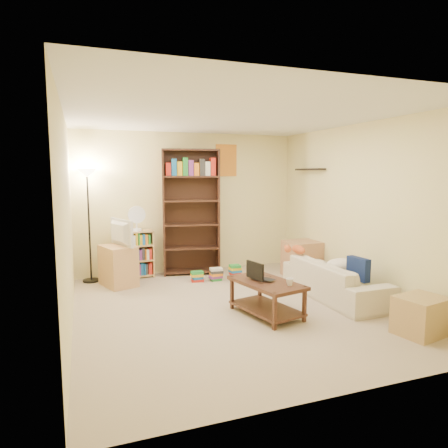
% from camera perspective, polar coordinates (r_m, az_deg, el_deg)
% --- Properties ---
extents(room, '(4.50, 4.54, 2.52)m').
position_cam_1_polar(room, '(5.12, 1.40, 5.48)').
color(room, '#BBAE8C').
rests_on(room, ground).
extents(sofa, '(1.81, 0.73, 0.52)m').
position_cam_1_polar(sofa, '(6.01, 15.55, -7.66)').
color(sofa, beige).
rests_on(sofa, ground).
extents(navy_pillow, '(0.14, 0.35, 0.31)m').
position_cam_1_polar(navy_pillow, '(5.71, 18.63, -6.10)').
color(navy_pillow, navy).
rests_on(navy_pillow, sofa).
extents(cream_blanket, '(0.48, 0.34, 0.21)m').
position_cam_1_polar(cream_blanket, '(6.07, 16.37, -5.71)').
color(cream_blanket, white).
rests_on(cream_blanket, sofa).
extents(tabby_cat, '(0.41, 0.15, 0.14)m').
position_cam_1_polar(tabby_cat, '(6.37, 10.32, -3.60)').
color(tabby_cat, '#D35D2C').
rests_on(tabby_cat, sofa).
extents(coffee_table, '(0.76, 1.08, 0.44)m').
position_cam_1_polar(coffee_table, '(5.12, 6.10, -9.77)').
color(coffee_table, '#492A1C').
rests_on(coffee_table, ground).
extents(laptop, '(0.54, 0.53, 0.03)m').
position_cam_1_polar(laptop, '(5.16, 5.70, -7.71)').
color(laptop, black).
rests_on(laptop, coffee_table).
extents(laptop_screen, '(0.09, 0.32, 0.22)m').
position_cam_1_polar(laptop_screen, '(5.05, 4.44, -6.66)').
color(laptop_screen, white).
rests_on(laptop_screen, laptop).
extents(mug, '(0.11, 0.11, 0.09)m').
position_cam_1_polar(mug, '(4.92, 9.35, -8.17)').
color(mug, white).
rests_on(mug, coffee_table).
extents(tv_remote, '(0.14, 0.18, 0.02)m').
position_cam_1_polar(tv_remote, '(5.39, 4.82, -7.09)').
color(tv_remote, black).
rests_on(tv_remote, coffee_table).
extents(tv_stand, '(0.61, 0.71, 0.64)m').
position_cam_1_polar(tv_stand, '(6.60, -14.86, -5.79)').
color(tv_stand, tan).
rests_on(tv_stand, ground).
extents(television, '(0.79, 0.56, 0.42)m').
position_cam_1_polar(television, '(6.50, -15.02, -1.22)').
color(television, black).
rests_on(television, tv_stand).
extents(tall_bookshelf, '(1.03, 0.51, 2.20)m').
position_cam_1_polar(tall_bookshelf, '(7.02, -4.73, 2.15)').
color(tall_bookshelf, '#3C2017').
rests_on(tall_bookshelf, ground).
extents(short_bookshelf, '(0.65, 0.30, 0.81)m').
position_cam_1_polar(short_bookshelf, '(7.00, -12.64, -4.25)').
color(short_bookshelf, tan).
rests_on(short_bookshelf, ground).
extents(desk_fan, '(0.29, 0.16, 0.42)m').
position_cam_1_polar(desk_fan, '(6.87, -12.37, 0.93)').
color(desk_fan, white).
rests_on(desk_fan, short_bookshelf).
extents(floor_lamp, '(0.31, 0.31, 1.86)m').
position_cam_1_polar(floor_lamp, '(6.83, -18.90, 4.34)').
color(floor_lamp, black).
rests_on(floor_lamp, ground).
extents(side_table, '(0.55, 0.55, 0.62)m').
position_cam_1_polar(side_table, '(7.07, 11.04, -4.91)').
color(side_table, tan).
rests_on(side_table, ground).
extents(end_cabinet, '(0.59, 0.52, 0.43)m').
position_cam_1_polar(end_cabinet, '(5.03, 26.29, -11.66)').
color(end_cabinet, tan).
rests_on(end_cabinet, ground).
extents(book_stacks, '(0.84, 0.24, 0.25)m').
position_cam_1_polar(book_stacks, '(6.72, -0.82, -7.16)').
color(book_stacks, red).
rests_on(book_stacks, ground).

